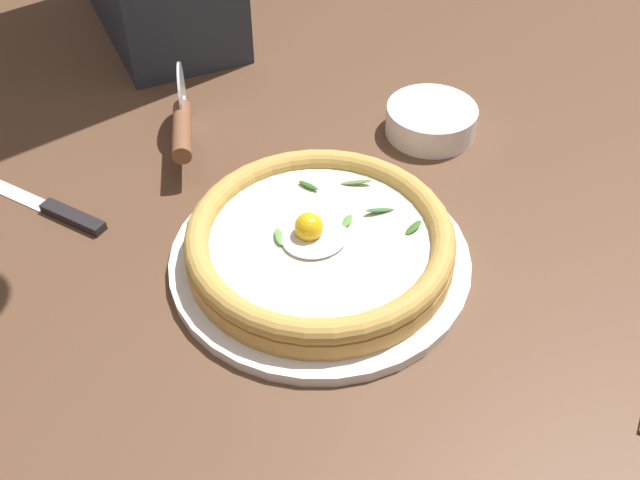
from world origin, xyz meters
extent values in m
cube|color=brown|center=(0.00, 0.00, -0.01)|extent=(2.40, 2.40, 0.03)
cylinder|color=white|center=(-0.03, -0.04, 0.01)|extent=(0.30, 0.30, 0.01)
cylinder|color=gold|center=(-0.03, -0.04, 0.02)|extent=(0.26, 0.26, 0.02)
torus|color=gold|center=(-0.03, -0.04, 0.04)|extent=(0.26, 0.26, 0.02)
cylinder|color=#EDE6CC|center=(-0.03, -0.04, 0.03)|extent=(0.22, 0.22, 0.00)
ellipsoid|color=white|center=(-0.03, -0.04, 0.04)|extent=(0.07, 0.06, 0.01)
sphere|color=yellow|center=(-0.02, -0.04, 0.05)|extent=(0.03, 0.03, 0.03)
ellipsoid|color=#639949|center=(0.00, -0.06, 0.04)|extent=(0.02, 0.03, 0.01)
ellipsoid|color=#2F5F1D|center=(-0.07, -0.10, 0.04)|extent=(0.01, 0.03, 0.00)
ellipsoid|color=#5F8949|center=(-0.11, -0.08, 0.04)|extent=(0.03, 0.03, 0.01)
ellipsoid|color=#346D34|center=(-0.10, -0.03, 0.04)|extent=(0.03, 0.02, 0.01)
ellipsoid|color=#3B7128|center=(-0.11, 0.01, 0.04)|extent=(0.02, 0.01, 0.01)
ellipsoid|color=#5C9B40|center=(-0.07, -0.04, 0.04)|extent=(0.02, 0.02, 0.00)
cylinder|color=white|center=(-0.28, -0.13, 0.02)|extent=(0.11, 0.11, 0.04)
cylinder|color=silver|center=(-0.05, -0.32, 0.04)|extent=(0.05, 0.07, 0.09)
cylinder|color=silver|center=(-0.05, -0.32, 0.04)|extent=(0.02, 0.02, 0.01)
cylinder|color=brown|center=(-0.02, -0.27, 0.04)|extent=(0.07, 0.09, 0.02)
cube|color=black|center=(0.13, -0.25, 0.01)|extent=(0.04, 0.08, 0.01)
camera|label=1|loc=(0.29, 0.36, 0.52)|focal=40.71mm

